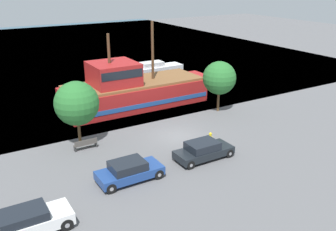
{
  "coord_description": "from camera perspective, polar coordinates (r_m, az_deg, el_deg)",
  "views": [
    {
      "loc": [
        -15.9,
        -24.86,
        12.99
      ],
      "look_at": [
        0.25,
        2.0,
        1.2
      ],
      "focal_mm": 40.0,
      "sensor_mm": 36.0,
      "label": 1
    }
  ],
  "objects": [
    {
      "name": "ground_plane",
      "position": [
        32.24,
        1.46,
        -3.15
      ],
      "size": [
        160.0,
        160.0,
        0.0
      ],
      "primitive_type": "plane",
      "color": "#5B5B5E"
    },
    {
      "name": "water_surface",
      "position": [
        71.85,
        -17.95,
        9.21
      ],
      "size": [
        80.0,
        80.0,
        0.0
      ],
      "primitive_type": "plane",
      "color": "#33566B",
      "rests_on": "ground"
    },
    {
      "name": "pirate_ship",
      "position": [
        39.41,
        -5.48,
        3.92
      ],
      "size": [
        16.3,
        5.54,
        8.63
      ],
      "color": "#A31E1E",
      "rests_on": "water_surface"
    },
    {
      "name": "moored_boat_dockside",
      "position": [
        52.68,
        -1.98,
        7.09
      ],
      "size": [
        7.79,
        2.25,
        1.73
      ],
      "color": "silver",
      "rests_on": "water_surface"
    },
    {
      "name": "parked_car_curb_front",
      "position": [
        25.43,
        -5.94,
        -8.39
      ],
      "size": [
        4.43,
        2.0,
        1.41
      ],
      "color": "navy",
      "rests_on": "ground_plane"
    },
    {
      "name": "parked_car_curb_mid",
      "position": [
        28.24,
        5.41,
        -5.3
      ],
      "size": [
        4.49,
        1.96,
        1.39
      ],
      "color": "black",
      "rests_on": "ground_plane"
    },
    {
      "name": "parked_car_curb_rear",
      "position": [
        21.94,
        -20.82,
        -14.91
      ],
      "size": [
        4.73,
        1.93,
        1.42
      ],
      "color": "white",
      "rests_on": "ground_plane"
    },
    {
      "name": "fire_hydrant",
      "position": [
        31.34,
        6.47,
        -3.19
      ],
      "size": [
        0.42,
        0.25,
        0.76
      ],
      "color": "yellow",
      "rests_on": "ground_plane"
    },
    {
      "name": "bench_promenade_east",
      "position": [
        30.4,
        -12.43,
        -4.28
      ],
      "size": [
        1.84,
        0.45,
        0.85
      ],
      "color": "#4C4742",
      "rests_on": "ground_plane"
    },
    {
      "name": "tree_row_east",
      "position": [
        30.47,
        -13.74,
        1.79
      ],
      "size": [
        3.56,
        3.56,
        5.25
      ],
      "color": "brown",
      "rests_on": "ground_plane"
    },
    {
      "name": "tree_row_mideast",
      "position": [
        37.53,
        7.83,
        5.68
      ],
      "size": [
        3.31,
        3.31,
        5.1
      ],
      "color": "brown",
      "rests_on": "ground_plane"
    }
  ]
}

